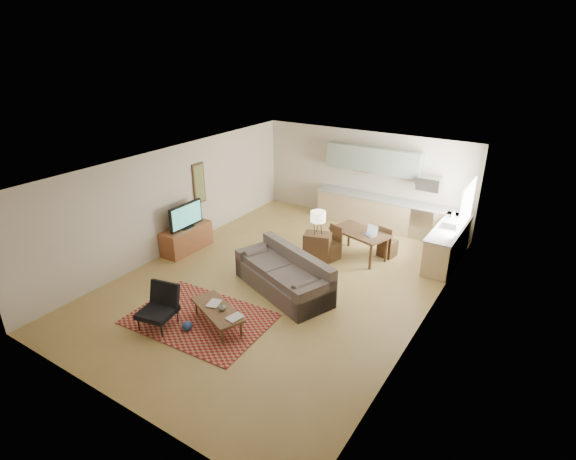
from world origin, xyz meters
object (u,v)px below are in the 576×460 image
Objects in this scene: coffee_table at (218,317)px; dining_table at (359,244)px; tv_credenza at (187,239)px; sofa at (283,273)px; console_table at (317,248)px; armchair at (157,309)px.

coffee_table is 0.94× the size of dining_table.
tv_credenza is (-2.91, 2.15, 0.13)m from coffee_table.
sofa is 1.82m from coffee_table.
tv_credenza reaches higher than coffee_table.
tv_credenza is 4.46m from dining_table.
tv_credenza is at bearing -175.34° from console_table.
dining_table is at bearing 98.59° from coffee_table.
coffee_table is 1.58× the size of armchair.
console_table is at bearing -118.19° from dining_table.
console_table is at bearing 21.44° from tv_credenza.
console_table is (-0.06, 1.64, -0.07)m from sofa.
armchair is at bearing -96.06° from sofa.
coffee_table is 1.75× the size of console_table.
dining_table is (1.06, 4.20, 0.16)m from coffee_table.
sofa is at bearing -104.83° from console_table.
sofa reaches higher than armchair.
sofa is at bearing -90.14° from dining_table.
armchair is at bearing -122.40° from coffee_table.
dining_table is at bearing 28.65° from console_table.
console_table is 0.54× the size of dining_table.
coffee_table is 4.33m from dining_table.
tv_credenza is (-3.25, 0.38, -0.12)m from sofa.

